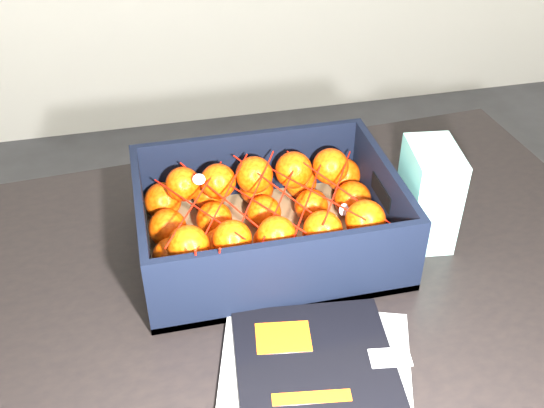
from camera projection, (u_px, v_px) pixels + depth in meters
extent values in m
cube|color=black|center=(278.00, 291.00, 1.01)|extent=(1.25, 0.88, 0.04)
cylinder|color=black|center=(459.00, 267.00, 1.61)|extent=(0.06, 0.06, 0.71)
cube|color=#BBBAB6|center=(331.00, 389.00, 0.84)|extent=(0.29, 0.33, 0.01)
cube|color=#BBBAB6|center=(300.00, 392.00, 0.83)|extent=(0.28, 0.32, 0.01)
cube|color=black|center=(320.00, 385.00, 0.83)|extent=(0.24, 0.30, 0.01)
cube|color=#FF5C0D|center=(283.00, 337.00, 0.89)|extent=(0.08, 0.07, 0.00)
cube|color=white|center=(390.00, 357.00, 0.86)|extent=(0.06, 0.04, 0.00)
cube|color=#FF5C0D|center=(312.00, 397.00, 0.81)|extent=(0.10, 0.03, 0.00)
cube|color=brown|center=(268.00, 244.00, 1.06)|extent=(0.41, 0.30, 0.01)
cube|color=black|center=(250.00, 165.00, 1.14)|extent=(0.41, 0.01, 0.13)
cube|color=black|center=(290.00, 277.00, 0.91)|extent=(0.41, 0.01, 0.13)
cube|color=black|center=(143.00, 232.00, 0.99)|extent=(0.01, 0.28, 0.13)
cube|color=black|center=(384.00, 198.00, 1.06)|extent=(0.01, 0.28, 0.13)
sphere|color=#E83E04|center=(175.00, 290.00, 0.92)|extent=(0.06, 0.06, 0.06)
sphere|color=#E83E04|center=(171.00, 256.00, 0.98)|extent=(0.06, 0.06, 0.06)
sphere|color=#E83E04|center=(167.00, 228.00, 1.04)|extent=(0.06, 0.06, 0.06)
sphere|color=#E83E04|center=(163.00, 201.00, 1.10)|extent=(0.06, 0.06, 0.06)
sphere|color=#E83E04|center=(230.00, 282.00, 0.94)|extent=(0.06, 0.06, 0.06)
sphere|color=#E83E04|center=(222.00, 248.00, 1.00)|extent=(0.06, 0.06, 0.06)
sphere|color=#E83E04|center=(214.00, 219.00, 1.06)|extent=(0.06, 0.06, 0.06)
sphere|color=#E83E04|center=(209.00, 193.00, 1.11)|extent=(0.06, 0.06, 0.06)
sphere|color=#E83E04|center=(285.00, 271.00, 0.96)|extent=(0.06, 0.06, 0.06)
sphere|color=#E83E04|center=(271.00, 241.00, 1.01)|extent=(0.06, 0.06, 0.06)
sphere|color=#E83E04|center=(264.00, 213.00, 1.07)|extent=(0.06, 0.06, 0.06)
sphere|color=#E83E04|center=(257.00, 189.00, 1.12)|extent=(0.06, 0.06, 0.06)
sphere|color=#E83E04|center=(334.00, 264.00, 0.97)|extent=(0.06, 0.06, 0.06)
sphere|color=#E83E04|center=(322.00, 234.00, 1.03)|extent=(0.06, 0.06, 0.06)
sphere|color=#E83E04|center=(311.00, 206.00, 1.08)|extent=(0.06, 0.06, 0.06)
sphere|color=#E83E04|center=(301.00, 182.00, 1.14)|extent=(0.06, 0.06, 0.06)
sphere|color=#E83E04|center=(385.00, 255.00, 0.99)|extent=(0.06, 0.06, 0.06)
sphere|color=#E83E04|center=(368.00, 227.00, 1.04)|extent=(0.06, 0.06, 0.06)
sphere|color=#E83E04|center=(353.00, 199.00, 1.10)|extent=(0.06, 0.06, 0.06)
sphere|color=#E83E04|center=(343.00, 175.00, 1.16)|extent=(0.06, 0.06, 0.06)
sphere|color=#E83E04|center=(188.00, 246.00, 0.93)|extent=(0.06, 0.06, 0.06)
sphere|color=#E83E04|center=(183.00, 184.00, 1.05)|extent=(0.06, 0.06, 0.06)
sphere|color=#E83E04|center=(232.00, 239.00, 0.94)|extent=(0.06, 0.06, 0.06)
sphere|color=#E83E04|center=(218.00, 181.00, 1.06)|extent=(0.06, 0.06, 0.06)
sphere|color=#E83E04|center=(277.00, 235.00, 0.95)|extent=(0.06, 0.06, 0.06)
sphere|color=#E83E04|center=(254.00, 175.00, 1.08)|extent=(0.06, 0.06, 0.06)
sphere|color=#E83E04|center=(323.00, 230.00, 0.96)|extent=(0.06, 0.06, 0.06)
sphere|color=#E83E04|center=(294.00, 170.00, 1.09)|extent=(0.06, 0.06, 0.06)
sphere|color=#E83E04|center=(365.00, 220.00, 0.98)|extent=(0.06, 0.06, 0.06)
sphere|color=#E83E04|center=(330.00, 166.00, 1.10)|extent=(0.06, 0.06, 0.06)
cylinder|color=red|center=(197.00, 207.00, 0.98)|extent=(0.11, 0.21, 0.03)
cylinder|color=red|center=(225.00, 199.00, 0.99)|extent=(0.11, 0.21, 0.02)
cylinder|color=red|center=(254.00, 200.00, 1.00)|extent=(0.11, 0.21, 0.02)
cylinder|color=red|center=(281.00, 190.00, 1.01)|extent=(0.11, 0.21, 0.02)
cylinder|color=red|center=(309.00, 190.00, 1.01)|extent=(0.11, 0.21, 0.02)
cylinder|color=red|center=(337.00, 186.00, 1.02)|extent=(0.11, 0.21, 0.02)
cylinder|color=red|center=(196.00, 201.00, 0.98)|extent=(0.11, 0.21, 0.01)
cylinder|color=red|center=(225.00, 197.00, 0.99)|extent=(0.11, 0.21, 0.01)
cylinder|color=red|center=(253.00, 196.00, 1.00)|extent=(0.11, 0.21, 0.02)
cylinder|color=red|center=(282.00, 196.00, 1.00)|extent=(0.11, 0.21, 0.01)
cylinder|color=red|center=(310.00, 193.00, 1.01)|extent=(0.11, 0.21, 0.01)
cylinder|color=red|center=(338.00, 185.00, 1.02)|extent=(0.11, 0.21, 0.02)
cylinder|color=red|center=(196.00, 266.00, 0.88)|extent=(0.00, 0.03, 0.09)
cylinder|color=red|center=(218.00, 263.00, 0.88)|extent=(0.01, 0.04, 0.08)
cube|color=white|center=(428.00, 194.00, 1.04)|extent=(0.09, 0.12, 0.17)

